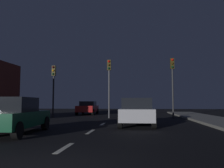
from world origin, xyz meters
The scene contains 10 objects.
ground_plane centered at (0.00, 7.00, 0.00)m, with size 80.00×80.00×0.00m, color black.
lane_stripe_second centered at (0.00, 2.60, 0.00)m, with size 0.16×1.60×0.01m, color silver.
lane_stripe_third centered at (0.00, 6.40, 0.00)m, with size 0.16×1.60×0.01m, color silver.
lane_stripe_fourth centered at (0.00, 10.20, 0.00)m, with size 0.16×1.60×0.01m, color silver.
traffic_signal_left centered at (-5.23, 15.82, 3.23)m, with size 0.32×0.38×4.58m.
traffic_signal_center centered at (-0.28, 15.82, 3.50)m, with size 0.32×0.38×5.00m.
traffic_signal_right centered at (5.07, 15.82, 3.52)m, with size 0.32×0.38×5.04m.
car_stopped_ahead centered at (2.07, 9.12, 0.78)m, with size 1.91×3.85×1.55m.
car_adjacent_lane centered at (-3.01, 5.27, 0.76)m, with size 2.10×4.29×1.52m.
car_oncoming_far centered at (-3.42, 21.93, 0.76)m, with size 2.01×4.39×1.46m.
Camera 1 is at (2.07, -4.02, 1.29)m, focal length 37.41 mm.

